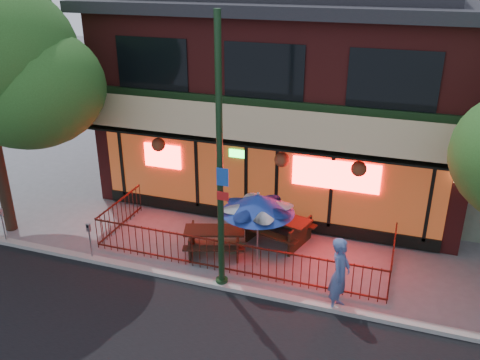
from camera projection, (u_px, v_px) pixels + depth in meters
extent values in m
plane|color=gray|center=(227.00, 277.00, 13.83)|extent=(80.00, 80.00, 0.00)
cube|color=#999993|center=(221.00, 285.00, 13.37)|extent=(80.00, 0.25, 0.12)
cube|color=maroon|center=(294.00, 98.00, 18.79)|extent=(12.00, 8.00, 6.50)
cube|color=#59230F|center=(262.00, 178.00, 15.94)|extent=(11.00, 0.06, 2.60)
cube|color=#FF0C0C|center=(336.00, 175.00, 15.00)|extent=(2.60, 0.04, 0.90)
cube|color=#FF0C0C|center=(163.00, 156.00, 16.74)|extent=(1.30, 0.04, 0.80)
cube|color=tan|center=(258.00, 124.00, 14.77)|extent=(12.20, 1.33, 1.26)
cube|color=black|center=(152.00, 64.00, 15.68)|extent=(2.40, 0.06, 1.60)
cube|color=black|center=(264.00, 71.00, 14.61)|extent=(2.40, 0.06, 1.60)
cube|color=black|center=(393.00, 80.00, 13.53)|extent=(2.40, 0.06, 1.60)
cube|color=black|center=(261.00, 218.00, 16.47)|extent=(11.00, 0.12, 0.40)
cube|color=#FFC672|center=(458.00, 176.00, 13.77)|extent=(0.18, 0.18, 0.32)
cube|color=#4B1810|center=(229.00, 243.00, 13.63)|extent=(8.40, 0.04, 0.04)
cube|color=#4B1810|center=(230.00, 269.00, 13.96)|extent=(8.40, 0.04, 0.04)
cube|color=#4B1810|center=(119.00, 201.00, 16.01)|extent=(0.04, 2.60, 0.04)
cube|color=#4B1810|center=(394.00, 246.00, 13.50)|extent=(0.04, 2.60, 0.04)
cylinder|color=#4B1810|center=(229.00, 258.00, 13.81)|extent=(0.02, 0.02, 1.00)
cylinder|color=#17341A|center=(220.00, 163.00, 12.09)|extent=(0.16, 0.16, 7.00)
cylinder|color=#17341A|center=(222.00, 282.00, 13.44)|extent=(0.32, 0.32, 0.20)
cube|color=#194CB2|center=(222.00, 177.00, 12.05)|extent=(0.30, 0.02, 0.45)
cube|color=red|center=(223.00, 196.00, 12.25)|extent=(0.30, 0.02, 0.22)
cube|color=black|center=(192.00, 241.00, 14.90)|extent=(0.45, 1.22, 0.72)
cube|color=black|center=(238.00, 241.00, 14.89)|extent=(0.45, 1.22, 0.72)
cube|color=black|center=(214.00, 230.00, 14.75)|extent=(1.89, 1.24, 0.06)
cube|color=black|center=(213.00, 249.00, 14.38)|extent=(1.74, 0.80, 0.05)
cube|color=black|center=(216.00, 230.00, 15.36)|extent=(1.74, 0.80, 0.05)
cube|color=#311E11|center=(258.00, 222.00, 15.91)|extent=(0.43, 1.34, 0.78)
cube|color=#311E11|center=(300.00, 235.00, 15.13)|extent=(0.43, 1.34, 0.78)
cube|color=#311E11|center=(279.00, 217.00, 15.37)|extent=(2.05, 1.28, 0.06)
cube|color=#311E11|center=(269.00, 234.00, 15.05)|extent=(1.91, 0.80, 0.05)
cube|color=#311E11|center=(288.00, 219.00, 15.93)|extent=(1.91, 0.80, 0.05)
cylinder|color=gray|center=(258.00, 233.00, 13.95)|extent=(0.05, 0.05, 2.09)
cone|color=navy|center=(258.00, 203.00, 13.59)|extent=(1.99, 2.00, 0.52)
sphere|color=gray|center=(258.00, 194.00, 13.48)|extent=(0.09, 0.09, 0.09)
imported|color=#4D629A|center=(340.00, 274.00, 12.24)|extent=(0.58, 0.78, 1.95)
cylinder|color=gray|center=(91.00, 245.00, 14.45)|extent=(0.04, 0.04, 0.95)
cube|color=gray|center=(88.00, 228.00, 14.22)|extent=(0.12, 0.11, 0.24)
cube|color=black|center=(87.00, 227.00, 14.16)|extent=(0.07, 0.02, 0.09)
cylinder|color=#95989D|center=(4.00, 229.00, 15.31)|extent=(0.04, 0.04, 0.95)
cube|color=#95989D|center=(1.00, 212.00, 15.08)|extent=(0.11, 0.09, 0.24)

